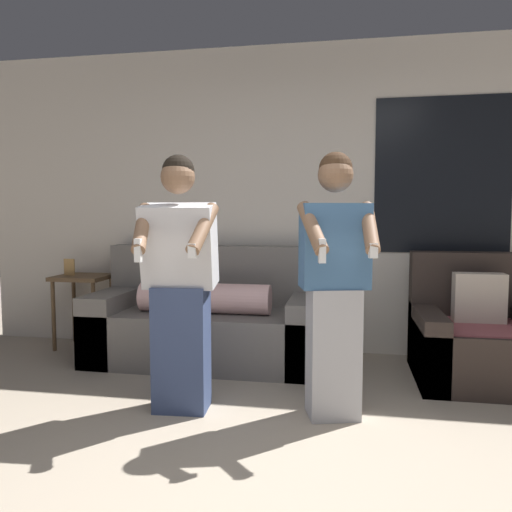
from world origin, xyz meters
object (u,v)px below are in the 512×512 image
Objects in this scene: couch at (210,321)px; side_table at (83,288)px; person_right at (334,285)px; person_left at (180,285)px; armchair at (478,339)px.

couch reaches higher than side_table.
couch is 1.22× the size of person_right.
person_left is at bearing -42.87° from side_table.
armchair is (2.08, -0.14, -0.02)m from couch.
person_left is 1.00× the size of person_right.
couch is at bearing 135.98° from person_right.
armchair reaches higher than side_table.
armchair is at bearing -3.85° from couch.
person_right reaches higher than side_table.
person_right is (2.31, -1.20, 0.26)m from side_table.
side_table is (-1.26, 0.19, 0.22)m from couch.
person_left reaches higher than side_table.
person_right is at bearing 4.59° from person_left.
armchair is at bearing -5.64° from side_table.
armchair is 1.44m from person_right.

